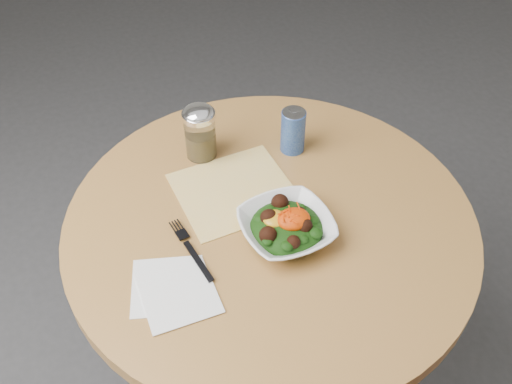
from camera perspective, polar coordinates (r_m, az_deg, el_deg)
ground at (r=1.87m, az=1.02°, el=-18.24°), size 6.00×6.00×0.00m
table at (r=1.40m, az=1.30°, el=-7.92°), size 0.90×0.90×0.75m
cloth_napkin at (r=1.30m, az=-2.15°, el=0.15°), size 0.28×0.26×0.00m
paper_napkins at (r=1.13m, az=-8.27°, el=-9.70°), size 0.17×0.19×0.00m
salad_bowl at (r=1.19m, az=3.06°, el=-3.49°), size 0.21×0.21×0.07m
fork at (r=1.19m, az=-6.62°, el=-5.56°), size 0.05×0.18×0.00m
spice_shaker at (r=1.36m, az=-5.62°, el=5.93°), size 0.08×0.08×0.14m
beverage_can at (r=1.38m, az=3.72°, el=6.13°), size 0.06×0.06×0.11m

